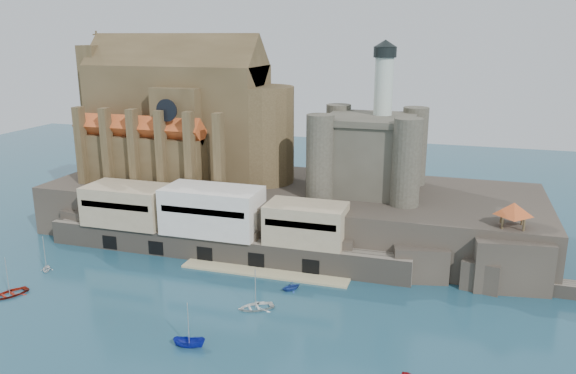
% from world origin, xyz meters
% --- Properties ---
extents(ground, '(300.00, 300.00, 0.00)m').
position_xyz_m(ground, '(0.00, 0.00, 0.00)').
color(ground, '#183F51').
rests_on(ground, ground).
extents(promontory, '(100.00, 36.00, 10.00)m').
position_xyz_m(promontory, '(-0.19, 39.37, 4.92)').
color(promontory, '#2B2520').
rests_on(promontory, ground).
extents(quay, '(70.00, 12.00, 13.05)m').
position_xyz_m(quay, '(-10.19, 23.07, 6.07)').
color(quay, '#6F6659').
rests_on(quay, ground).
extents(church, '(47.00, 25.93, 30.51)m').
position_xyz_m(church, '(-24.13, 41.85, 22.13)').
color(church, '#4A3A22').
rests_on(church, promontory).
extents(castle_keep, '(21.20, 21.20, 29.30)m').
position_xyz_m(castle_keep, '(16.08, 41.08, 18.31)').
color(castle_keep, '#433F34').
rests_on(castle_keep, promontory).
extents(rock_outcrop, '(14.50, 10.50, 8.70)m').
position_xyz_m(rock_outcrop, '(42.00, 25.84, 4.02)').
color(rock_outcrop, '#2B2520').
rests_on(rock_outcrop, ground).
extents(pavilion, '(6.40, 6.40, 5.40)m').
position_xyz_m(pavilion, '(42.00, 26.00, 12.73)').
color(pavilion, '#4A3A22').
rests_on(pavilion, rock_outcrop).
extents(boat_0, '(4.16, 2.75, 5.66)m').
position_xyz_m(boat_0, '(-34.00, -2.01, 0.00)').
color(boat_0, maroon).
rests_on(boat_0, ground).
extents(boat_2, '(1.96, 1.93, 4.42)m').
position_xyz_m(boat_2, '(0.39, -7.41, 0.00)').
color(boat_2, '#111F9A').
rests_on(boat_2, ground).
extents(boat_4, '(2.97, 2.53, 2.95)m').
position_xyz_m(boat_4, '(-35.07, 7.79, 0.00)').
color(boat_4, white).
rests_on(boat_4, ground).
extents(boat_6, '(3.15, 3.92, 5.54)m').
position_xyz_m(boat_6, '(5.11, 5.33, 0.00)').
color(boat_6, white).
rests_on(boat_6, ground).
extents(boat_7, '(3.38, 3.24, 3.38)m').
position_xyz_m(boat_7, '(8.37, 13.11, 0.00)').
color(boat_7, '#2444A0').
rests_on(boat_7, ground).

